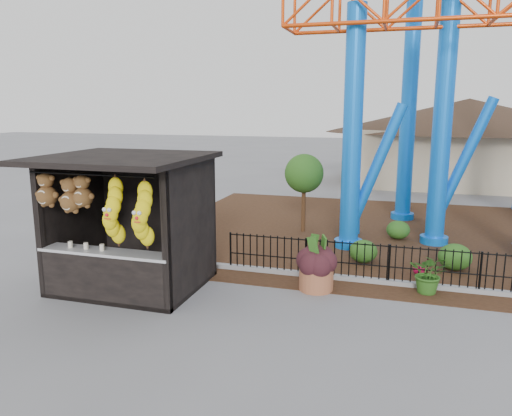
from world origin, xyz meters
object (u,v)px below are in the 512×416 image
(terracotta_planter, at_px, (316,278))
(potted_plant, at_px, (430,273))
(prize_booth, at_px, (124,226))
(roller_coaster, at_px, (487,29))

(terracotta_planter, distance_m, potted_plant, 2.56)
(prize_booth, height_order, roller_coaster, roller_coaster)
(prize_booth, xyz_separation_m, potted_plant, (6.70, 1.79, -1.06))
(prize_booth, relative_size, roller_coaster, 0.32)
(terracotta_planter, bearing_deg, roller_coaster, 57.11)
(prize_booth, relative_size, terracotta_planter, 4.41)
(roller_coaster, distance_m, terracotta_planter, 9.48)
(potted_plant, bearing_deg, roller_coaster, 86.19)
(potted_plant, bearing_deg, prize_booth, -154.49)
(roller_coaster, xyz_separation_m, terracotta_planter, (-3.91, -6.05, -6.16))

